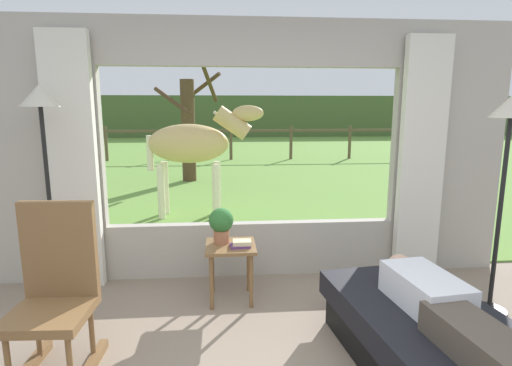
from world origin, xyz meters
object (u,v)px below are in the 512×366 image
recliner_sofa (433,346)px  book_stack (241,244)px  rocking_chair (55,292)px  reclining_person (441,306)px  floor_lamp_left (43,129)px  pasture_tree (189,126)px  floor_lamp_right (508,140)px  horse (194,144)px  potted_plant (221,223)px  side_table (231,255)px

recliner_sofa → book_stack: 1.66m
recliner_sofa → rocking_chair: rocking_chair is taller
reclining_person → floor_lamp_left: size_ratio=0.76×
book_stack → pasture_tree: bearing=98.3°
rocking_chair → floor_lamp_left: size_ratio=0.59×
floor_lamp_right → horse: (-2.67, 3.31, -0.31)m
rocking_chair → potted_plant: 1.44m
recliner_sofa → floor_lamp_right: 1.73m
recliner_sofa → horse: 4.54m
rocking_chair → book_stack: 1.49m
horse → side_table: bearing=13.4°
rocking_chair → pasture_tree: bearing=89.9°
side_table → book_stack: bearing=-33.9°
reclining_person → pasture_tree: (-2.07, 7.34, 0.77)m
recliner_sofa → pasture_tree: size_ratio=0.67×
floor_lamp_left → floor_lamp_right: 3.78m
rocking_chair → floor_lamp_right: 3.49m
reclining_person → side_table: 1.77m
recliner_sofa → floor_lamp_left: (-2.81, 1.31, 1.32)m
recliner_sofa → floor_lamp_left: size_ratio=0.94×
side_table → floor_lamp_right: floor_lamp_right is taller
floor_lamp_left → pasture_tree: size_ratio=0.71×
rocking_chair → floor_lamp_right: (3.33, 0.47, 0.92)m
potted_plant → rocking_chair: bearing=-138.3°
rocking_chair → floor_lamp_right: bearing=10.8°
recliner_sofa → horse: horse is taller
rocking_chair → side_table: 1.46m
side_table → floor_lamp_left: bearing=175.7°
potted_plant → pasture_tree: (-0.73, 6.04, 0.59)m
horse → pasture_tree: pasture_tree is taller
reclining_person → book_stack: size_ratio=7.50×
potted_plant → floor_lamp_right: size_ratio=0.18×
floor_lamp_right → book_stack: bearing=170.3°
horse → floor_lamp_right: bearing=42.6°
reclining_person → side_table: bearing=128.6°
floor_lamp_left → pasture_tree: 6.03m
recliner_sofa → potted_plant: bearing=130.1°
floor_lamp_right → pasture_tree: size_ratio=0.68×
floor_lamp_left → rocking_chair: bearing=-68.1°
pasture_tree → side_table: bearing=-82.4°
horse → book_stack: bearing=14.9°
book_stack → horse: bearing=101.2°
potted_plant → book_stack: size_ratio=1.67×
potted_plant → floor_lamp_right: floor_lamp_right is taller
reclining_person → floor_lamp_left: 3.29m
floor_lamp_right → horse: size_ratio=1.00×
floor_lamp_left → floor_lamp_right: (3.74, -0.54, -0.07)m
side_table → potted_plant: size_ratio=1.63×
pasture_tree → floor_lamp_left: bearing=-97.1°
reclining_person → book_stack: (-1.17, 1.18, 0.03)m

